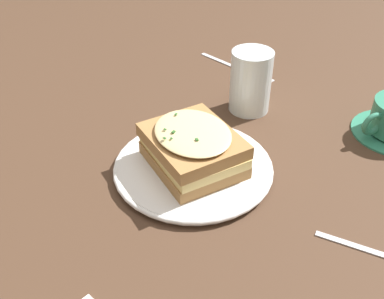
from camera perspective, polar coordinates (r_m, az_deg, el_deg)
The scene contains 5 objects.
ground_plane at distance 0.65m, azimuth -0.76°, elevation -3.81°, with size 2.40×2.40×0.00m, color #473021.
dinner_plate at distance 0.66m, azimuth 0.00°, elevation -2.22°, with size 0.23×0.23×0.01m.
sandwich at distance 0.63m, azimuth -0.07°, elevation 0.28°, with size 0.17×0.17×0.06m.
water_glass at distance 0.78m, azimuth 7.75°, elevation 8.49°, with size 0.07×0.07×0.11m, color silver.
fork at distance 0.93m, azimuth 6.56°, elevation 9.95°, with size 0.06×0.18×0.00m.
Camera 1 is at (0.42, 0.25, 0.42)m, focal length 42.00 mm.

